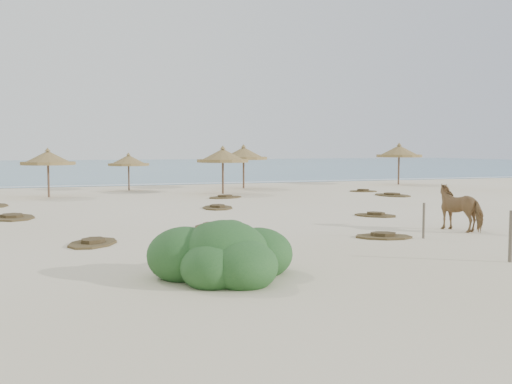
% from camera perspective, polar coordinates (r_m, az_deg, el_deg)
% --- Properties ---
extents(ground, '(160.00, 160.00, 0.00)m').
position_cam_1_polar(ground, '(17.98, 0.85, -4.19)').
color(ground, beige).
rests_on(ground, ground).
extents(ocean, '(200.00, 100.00, 0.01)m').
position_cam_1_polar(ocean, '(91.92, -15.56, 2.53)').
color(ocean, '#2B6682').
rests_on(ocean, ground).
extents(foam_line, '(70.00, 0.60, 0.01)m').
position_cam_1_polar(foam_line, '(43.20, -11.17, 0.73)').
color(foam_line, silver).
rests_on(foam_line, ground).
extents(palapa_2, '(3.75, 3.75, 2.74)m').
position_cam_1_polar(palapa_2, '(33.36, -20.09, 3.15)').
color(palapa_2, brown).
rests_on(palapa_2, ground).
extents(palapa_3, '(2.62, 2.62, 2.43)m').
position_cam_1_polar(palapa_3, '(37.34, -12.63, 3.04)').
color(palapa_3, brown).
rests_on(palapa_3, ground).
extents(palapa_4, '(3.99, 3.99, 2.86)m').
position_cam_1_polar(palapa_4, '(33.81, -3.34, 3.58)').
color(palapa_4, brown).
rests_on(palapa_4, ground).
extents(palapa_5, '(3.73, 3.73, 2.98)m').
position_cam_1_polar(palapa_5, '(38.38, -1.25, 3.81)').
color(palapa_5, brown).
rests_on(palapa_5, ground).
extents(palapa_6, '(3.36, 3.36, 3.13)m').
position_cam_1_polar(palapa_6, '(43.87, 14.11, 3.90)').
color(palapa_6, brown).
rests_on(palapa_6, ground).
extents(horse, '(1.35, 1.94, 1.50)m').
position_cam_1_polar(horse, '(19.80, 19.82, -1.48)').
color(horse, olive).
rests_on(horse, ground).
extents(fence_post_near, '(0.11, 0.11, 1.23)m').
position_cam_1_polar(fence_post_near, '(14.72, 24.12, -4.07)').
color(fence_post_near, '#65584B').
rests_on(fence_post_near, ground).
extents(fence_post_far, '(0.10, 0.10, 1.07)m').
position_cam_1_polar(fence_post_far, '(17.70, 16.42, -2.76)').
color(fence_post_far, '#65584B').
rests_on(fence_post_far, ground).
extents(bush, '(3.12, 2.75, 1.40)m').
position_cam_1_polar(bush, '(11.85, -3.17, -6.42)').
color(bush, '#32622A').
rests_on(bush, ground).
extents(scrub_1, '(2.05, 2.76, 0.16)m').
position_cam_1_polar(scrub_1, '(23.85, -23.21, -2.31)').
color(scrub_1, brown).
rests_on(scrub_1, ground).
extents(scrub_2, '(1.67, 1.97, 0.16)m').
position_cam_1_polar(scrub_2, '(19.42, -4.52, -3.42)').
color(scrub_2, brown).
rests_on(scrub_2, ground).
extents(scrub_3, '(1.79, 2.34, 0.16)m').
position_cam_1_polar(scrub_3, '(25.65, -3.86, -1.52)').
color(scrub_3, brown).
rests_on(scrub_3, ground).
extents(scrub_4, '(1.95, 1.98, 0.16)m').
position_cam_1_polar(scrub_4, '(23.10, 11.86, -2.25)').
color(scrub_4, brown).
rests_on(scrub_4, ground).
extents(scrub_5, '(1.95, 2.67, 0.16)m').
position_cam_1_polar(scrub_5, '(33.30, 13.47, -0.28)').
color(scrub_5, brown).
rests_on(scrub_5, ground).
extents(scrub_7, '(2.39, 2.01, 0.16)m').
position_cam_1_polar(scrub_7, '(31.05, -3.10, -0.50)').
color(scrub_7, brown).
rests_on(scrub_7, ground).
extents(scrub_9, '(1.73, 2.46, 0.16)m').
position_cam_1_polar(scrub_9, '(16.09, -4.41, -5.03)').
color(scrub_9, brown).
rests_on(scrub_9, ground).
extents(scrub_10, '(2.02, 1.76, 0.16)m').
position_cam_1_polar(scrub_10, '(36.13, 10.67, 0.12)').
color(scrub_10, brown).
rests_on(scrub_10, ground).
extents(scrub_11, '(1.94, 2.25, 0.16)m').
position_cam_1_polar(scrub_11, '(16.65, -16.00, -4.87)').
color(scrub_11, brown).
rests_on(scrub_11, ground).
extents(scrub_12, '(2.00, 1.66, 0.16)m').
position_cam_1_polar(scrub_12, '(17.60, 12.62, -4.32)').
color(scrub_12, brown).
rests_on(scrub_12, ground).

